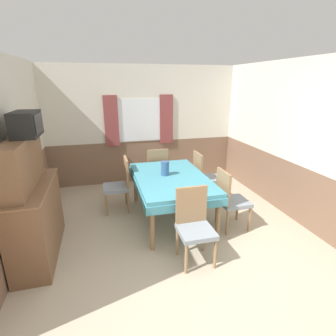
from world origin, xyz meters
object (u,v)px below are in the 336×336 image
at_px(chair_right_near, 230,198).
at_px(chair_right_far, 204,175).
at_px(dining_table, 171,182).
at_px(tv, 26,124).
at_px(sideboard, 34,208).
at_px(vase, 165,168).
at_px(chair_head_near, 194,223).
at_px(chair_head_window, 157,169).
at_px(chair_left_far, 120,183).

bearing_deg(chair_right_near, chair_right_far, -180.00).
distance_m(dining_table, chair_right_far, 0.98).
bearing_deg(tv, sideboard, -110.41).
distance_m(chair_right_near, chair_right_far, 1.08).
bearing_deg(vase, dining_table, -49.29).
distance_m(chair_right_near, vase, 1.14).
bearing_deg(vase, sideboard, -162.66).
bearing_deg(chair_right_far, chair_right_near, 0.00).
height_order(dining_table, chair_right_far, chair_right_far).
xyz_separation_m(chair_head_near, chair_right_near, (0.80, 0.58, 0.00)).
relative_size(dining_table, chair_head_near, 1.86).
bearing_deg(chair_right_near, chair_head_near, -53.90).
relative_size(chair_head_window, chair_left_far, 1.00).
xyz_separation_m(dining_table, chair_right_far, (0.80, 0.54, -0.14)).
bearing_deg(tv, chair_head_near, -21.15).
bearing_deg(chair_head_window, chair_right_near, -64.25).
bearing_deg(dining_table, chair_head_near, -90.00).
distance_m(dining_table, sideboard, 2.05).
distance_m(dining_table, vase, 0.25).
bearing_deg(dining_table, chair_left_far, 146.09).
height_order(chair_right_near, vase, vase).
bearing_deg(chair_head_near, chair_left_far, -64.25).
xyz_separation_m(dining_table, chair_left_far, (-0.80, 0.54, -0.14)).
height_order(chair_head_window, chair_left_far, same).
bearing_deg(chair_head_near, sideboard, -17.34).
xyz_separation_m(dining_table, tv, (-1.94, -0.37, 1.09)).
bearing_deg(tv, dining_table, 10.94).
relative_size(dining_table, chair_left_far, 1.86).
distance_m(chair_right_far, sideboard, 2.98).
bearing_deg(sideboard, dining_table, 14.24).
distance_m(chair_head_near, chair_left_far, 1.84).
height_order(chair_head_window, sideboard, sideboard).
height_order(chair_head_near, tv, tv).
bearing_deg(chair_head_window, sideboard, -140.65).
distance_m(chair_right_near, sideboard, 2.79).
bearing_deg(chair_right_near, vase, -125.60).
bearing_deg(chair_head_window, chair_left_far, -143.90).
bearing_deg(chair_left_far, tv, 128.83).
distance_m(chair_head_near, tv, 2.41).
distance_m(dining_table, tv, 2.25).
relative_size(dining_table, vase, 7.65).
xyz_separation_m(chair_head_near, chair_head_window, (-0.00, 2.25, 0.00)).
bearing_deg(chair_left_far, vase, -121.75).
distance_m(chair_right_far, vase, 1.05).
bearing_deg(tv, chair_left_far, 38.83).
xyz_separation_m(chair_right_near, chair_right_far, (0.00, 1.08, 0.00)).
relative_size(chair_head_near, chair_left_far, 1.00).
bearing_deg(chair_left_far, chair_right_far, -90.00).
distance_m(chair_head_near, sideboard, 2.09).
xyz_separation_m(chair_head_window, sideboard, (-1.98, -1.63, 0.17)).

